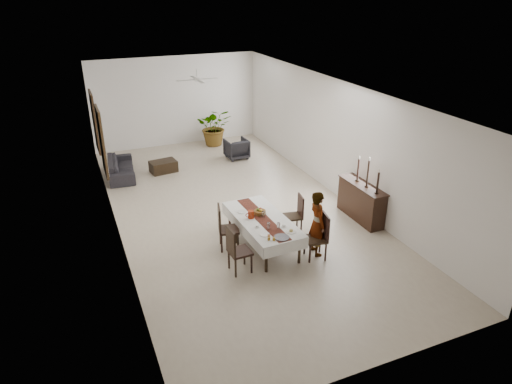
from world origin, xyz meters
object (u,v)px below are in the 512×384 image
object	(u,v)px
dining_table_top	(262,220)
red_pitcher	(251,214)
sideboard_body	(361,202)
sofa	(121,167)
woman	(317,223)

from	to	relation	value
dining_table_top	red_pitcher	xyz separation A→B (m)	(-0.23, 0.13, 0.12)
sideboard_body	sofa	size ratio (longest dim) A/B	0.79
dining_table_top	red_pitcher	distance (m)	0.29
dining_table_top	red_pitcher	world-z (taller)	red_pitcher
sideboard_body	sofa	bearing A→B (deg)	134.60
woman	red_pitcher	bearing A→B (deg)	58.76
woman	sideboard_body	world-z (taller)	woman
red_pitcher	woman	size ratio (longest dim) A/B	0.12
red_pitcher	woman	bearing A→B (deg)	-37.38
red_pitcher	sideboard_body	world-z (taller)	sideboard_body
woman	sideboard_body	size ratio (longest dim) A/B	0.98
red_pitcher	sofa	world-z (taller)	red_pitcher
red_pitcher	sideboard_body	distance (m)	3.07
dining_table_top	sideboard_body	bearing A→B (deg)	2.66
woman	sideboard_body	distance (m)	2.13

